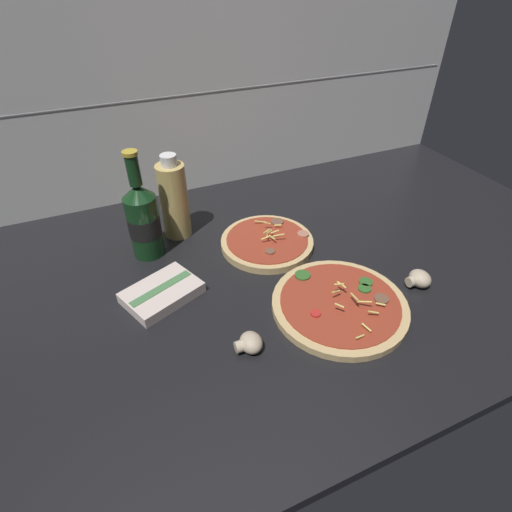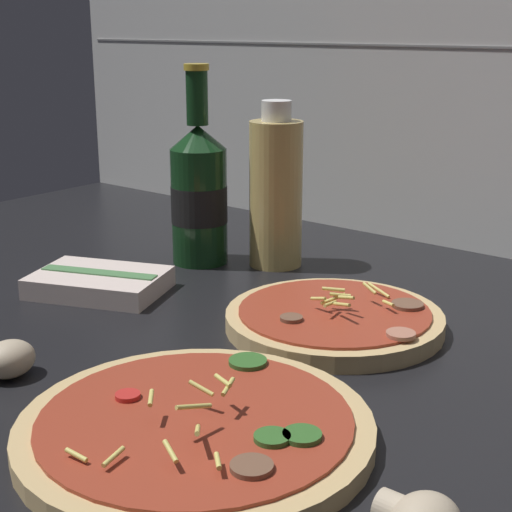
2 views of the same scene
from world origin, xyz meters
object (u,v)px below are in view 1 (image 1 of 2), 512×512
Objects in this scene: beer_bottle at (143,219)px; mushroom_right at (250,343)px; oil_bottle at (174,200)px; mushroom_left at (419,279)px; pizza_near at (339,304)px; dish_towel at (162,293)px; pizza_far at (267,242)px.

beer_bottle reaches higher than mushroom_right.
mushroom_left is at bearing -43.80° from oil_bottle.
beer_bottle is 4.87× the size of mushroom_left.
mushroom_right is (-20.81, -2.44, 0.78)cm from pizza_near.
mushroom_right reaches higher than dish_towel.
mushroom_right is (-16.56, -27.95, 0.65)cm from pizza_far.
oil_bottle is at bearing 142.88° from pizza_far.
oil_bottle reaches higher than dish_towel.
beer_bottle reaches higher than oil_bottle.
mushroom_left is (50.79, -35.25, -7.65)cm from beer_bottle.
dish_towel is (-11.32, 20.12, -0.47)cm from mushroom_right.
pizza_near is 25.86cm from pizza_far.
mushroom_left is 1.04× the size of mushroom_right.
pizza_near is 1.29× the size of oil_bottle.
pizza_near is at bearing -28.81° from dish_towel.
pizza_near is at bearing -80.54° from pizza_far.
oil_bottle is at bearing 119.98° from pizza_near.
pizza_near is 5.41× the size of mushroom_right.
oil_bottle is (-22.81, 39.55, 8.89)cm from pizza_near.
mushroom_left reaches higher than dish_towel.
oil_bottle reaches higher than mushroom_left.
beer_bottle is 18.54cm from dish_towel.
beer_bottle is at bearing 145.24° from mushroom_left.
pizza_far is 4.29× the size of mushroom_left.
beer_bottle is at bearing -148.38° from oil_bottle.
pizza_near is 20.97cm from mushroom_right.
mushroom_right is at bearing -73.98° from beer_bottle.
mushroom_left is at bearing -19.87° from dish_towel.
pizza_near is 1.21× the size of pizza_far.
oil_bottle is 1.20× the size of dish_towel.
pizza_far is at bearing -37.12° from oil_bottle.
pizza_far is (-4.25, 25.50, 0.12)cm from pizza_near.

